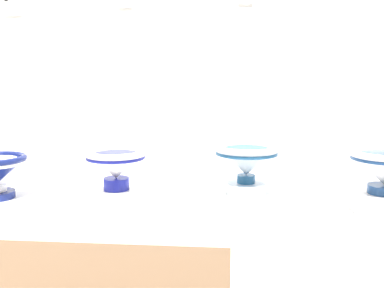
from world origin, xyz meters
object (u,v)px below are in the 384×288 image
plinth_block_squat_floral (117,205)px  plinth_block_broad_patterned (383,209)px  antique_toilet_squat_floral (116,167)px  plinth_block_tall_cobalt (246,208)px  antique_toilet_tall_cobalt (246,161)px  info_placard_first (12,5)px

plinth_block_squat_floral → plinth_block_broad_patterned: plinth_block_broad_patterned is taller
antique_toilet_squat_floral → plinth_block_tall_cobalt: 0.83m
plinth_block_squat_floral → antique_toilet_tall_cobalt: (0.79, -0.09, 0.31)m
plinth_block_tall_cobalt → info_placard_first: 2.12m
plinth_block_broad_patterned → info_placard_first: 2.79m
plinth_block_tall_cobalt → antique_toilet_tall_cobalt: bearing=0.0°
antique_toilet_tall_cobalt → info_placard_first: (-1.62, 0.54, 0.97)m
antique_toilet_squat_floral → plinth_block_broad_patterned: (1.62, 0.05, -0.24)m
plinth_block_tall_cobalt → plinth_block_squat_floral: bearing=173.3°
antique_toilet_tall_cobalt → antique_toilet_squat_floral: bearing=173.3°
plinth_block_squat_floral → plinth_block_tall_cobalt: (0.79, -0.09, 0.04)m
info_placard_first → plinth_block_tall_cobalt: bearing=-18.5°
plinth_block_squat_floral → antique_toilet_tall_cobalt: bearing=-6.7°
plinth_block_squat_floral → plinth_block_tall_cobalt: bearing=-6.7°
plinth_block_tall_cobalt → plinth_block_broad_patterned: plinth_block_tall_cobalt is taller
plinth_block_broad_patterned → info_placard_first: size_ratio=2.60×
antique_toilet_squat_floral → info_placard_first: 1.40m
antique_toilet_tall_cobalt → plinth_block_broad_patterned: (0.83, 0.14, -0.31)m
plinth_block_tall_cobalt → antique_toilet_tall_cobalt: antique_toilet_tall_cobalt is taller
plinth_block_squat_floral → plinth_block_broad_patterned: (1.62, 0.05, 0.01)m
plinth_block_squat_floral → plinth_block_broad_patterned: size_ratio=1.01×
antique_toilet_squat_floral → plinth_block_broad_patterned: size_ratio=1.06×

